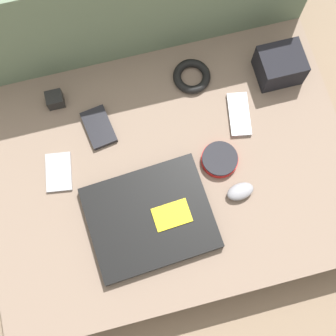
{
  "coord_description": "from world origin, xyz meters",
  "views": [
    {
      "loc": [
        -0.08,
        -0.31,
        1.29
      ],
      "look_at": [
        0.0,
        0.0,
        0.15
      ],
      "focal_mm": 50.0,
      "sensor_mm": 36.0,
      "label": 1
    }
  ],
  "objects_px": {
    "phone_small": "(239,114)",
    "charger_brick": "(55,100)",
    "laptop": "(150,218)",
    "phone_black": "(59,172)",
    "speaker_puck": "(220,159)",
    "phone_silver": "(99,127)",
    "computer_mouse": "(240,191)",
    "camera_pouch": "(280,65)"
  },
  "relations": [
    {
      "from": "speaker_puck",
      "to": "phone_small",
      "type": "height_order",
      "value": "speaker_puck"
    },
    {
      "from": "camera_pouch",
      "to": "speaker_puck",
      "type": "bearing_deg",
      "value": -137.55
    },
    {
      "from": "speaker_puck",
      "to": "charger_brick",
      "type": "xyz_separation_m",
      "value": [
        -0.38,
        0.26,
        0.01
      ]
    },
    {
      "from": "phone_small",
      "to": "charger_brick",
      "type": "relative_size",
      "value": 2.94
    },
    {
      "from": "phone_small",
      "to": "charger_brick",
      "type": "height_order",
      "value": "charger_brick"
    },
    {
      "from": "phone_silver",
      "to": "camera_pouch",
      "type": "xyz_separation_m",
      "value": [
        0.5,
        0.04,
        0.03
      ]
    },
    {
      "from": "laptop",
      "to": "phone_black",
      "type": "distance_m",
      "value": 0.26
    },
    {
      "from": "phone_black",
      "to": "charger_brick",
      "type": "height_order",
      "value": "charger_brick"
    },
    {
      "from": "speaker_puck",
      "to": "phone_small",
      "type": "distance_m",
      "value": 0.14
    },
    {
      "from": "speaker_puck",
      "to": "charger_brick",
      "type": "height_order",
      "value": "charger_brick"
    },
    {
      "from": "phone_silver",
      "to": "charger_brick",
      "type": "relative_size",
      "value": 2.69
    },
    {
      "from": "computer_mouse",
      "to": "charger_brick",
      "type": "xyz_separation_m",
      "value": [
        -0.4,
        0.36,
        0.01
      ]
    },
    {
      "from": "laptop",
      "to": "charger_brick",
      "type": "bearing_deg",
      "value": 110.81
    },
    {
      "from": "speaker_puck",
      "to": "phone_silver",
      "type": "bearing_deg",
      "value": 149.72
    },
    {
      "from": "camera_pouch",
      "to": "laptop",
      "type": "bearing_deg",
      "value": -144.6
    },
    {
      "from": "phone_black",
      "to": "computer_mouse",
      "type": "bearing_deg",
      "value": -12.64
    },
    {
      "from": "computer_mouse",
      "to": "phone_black",
      "type": "distance_m",
      "value": 0.46
    },
    {
      "from": "laptop",
      "to": "phone_small",
      "type": "relative_size",
      "value": 2.47
    },
    {
      "from": "computer_mouse",
      "to": "camera_pouch",
      "type": "distance_m",
      "value": 0.36
    },
    {
      "from": "laptop",
      "to": "phone_black",
      "type": "relative_size",
      "value": 2.88
    },
    {
      "from": "laptop",
      "to": "phone_silver",
      "type": "height_order",
      "value": "laptop"
    },
    {
      "from": "laptop",
      "to": "charger_brick",
      "type": "relative_size",
      "value": 7.25
    },
    {
      "from": "laptop",
      "to": "phone_silver",
      "type": "xyz_separation_m",
      "value": [
        -0.07,
        0.27,
        -0.01
      ]
    },
    {
      "from": "computer_mouse",
      "to": "camera_pouch",
      "type": "relative_size",
      "value": 0.64
    },
    {
      "from": "phone_black",
      "to": "phone_small",
      "type": "bearing_deg",
      "value": 12.57
    },
    {
      "from": "charger_brick",
      "to": "phone_black",
      "type": "bearing_deg",
      "value": -98.82
    },
    {
      "from": "laptop",
      "to": "computer_mouse",
      "type": "distance_m",
      "value": 0.23
    },
    {
      "from": "phone_black",
      "to": "charger_brick",
      "type": "relative_size",
      "value": 2.52
    },
    {
      "from": "phone_small",
      "to": "phone_black",
      "type": "bearing_deg",
      "value": -165.68
    },
    {
      "from": "computer_mouse",
      "to": "phone_black",
      "type": "xyz_separation_m",
      "value": [
        -0.43,
        0.17,
        -0.01
      ]
    },
    {
      "from": "phone_small",
      "to": "camera_pouch",
      "type": "height_order",
      "value": "camera_pouch"
    },
    {
      "from": "phone_silver",
      "to": "camera_pouch",
      "type": "bearing_deg",
      "value": -4.58
    },
    {
      "from": "phone_silver",
      "to": "camera_pouch",
      "type": "relative_size",
      "value": 1.01
    },
    {
      "from": "phone_silver",
      "to": "phone_small",
      "type": "xyz_separation_m",
      "value": [
        0.37,
        -0.06,
        -0.0
      ]
    },
    {
      "from": "speaker_puck",
      "to": "computer_mouse",
      "type": "bearing_deg",
      "value": -74.53
    },
    {
      "from": "phone_black",
      "to": "charger_brick",
      "type": "distance_m",
      "value": 0.2
    },
    {
      "from": "phone_black",
      "to": "phone_small",
      "type": "relative_size",
      "value": 0.86
    },
    {
      "from": "laptop",
      "to": "speaker_puck",
      "type": "xyz_separation_m",
      "value": [
        0.21,
        0.1,
        -0.0
      ]
    },
    {
      "from": "laptop",
      "to": "computer_mouse",
      "type": "relative_size",
      "value": 4.25
    },
    {
      "from": "phone_black",
      "to": "camera_pouch",
      "type": "relative_size",
      "value": 0.95
    },
    {
      "from": "speaker_puck",
      "to": "phone_black",
      "type": "distance_m",
      "value": 0.41
    },
    {
      "from": "phone_black",
      "to": "charger_brick",
      "type": "xyz_separation_m",
      "value": [
        0.03,
        0.19,
        0.02
      ]
    }
  ]
}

